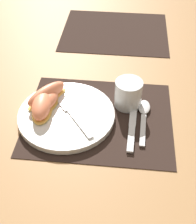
% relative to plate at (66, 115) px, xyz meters
% --- Properties ---
extents(ground_plane, '(3.00, 3.00, 0.00)m').
position_rel_plate_xyz_m(ground_plane, '(0.09, 0.01, -0.01)').
color(ground_plane, '#A37547').
extents(placemat, '(0.40, 0.32, 0.00)m').
position_rel_plate_xyz_m(placemat, '(0.09, 0.01, -0.01)').
color(placemat, black).
rests_on(placemat, ground_plane).
extents(placemat_far, '(0.40, 0.32, 0.00)m').
position_rel_plate_xyz_m(placemat_far, '(0.10, 0.49, -0.01)').
color(placemat_far, black).
rests_on(placemat_far, ground_plane).
extents(plate, '(0.26, 0.26, 0.02)m').
position_rel_plate_xyz_m(plate, '(0.00, 0.00, 0.00)').
color(plate, white).
rests_on(plate, placemat).
extents(juice_glass, '(0.08, 0.08, 0.08)m').
position_rel_plate_xyz_m(juice_glass, '(0.16, 0.07, 0.03)').
color(juice_glass, silver).
rests_on(juice_glass, placemat).
extents(knife, '(0.03, 0.22, 0.01)m').
position_rel_plate_xyz_m(knife, '(0.18, -0.00, -0.01)').
color(knife, silver).
rests_on(knife, placemat).
extents(spoon, '(0.04, 0.17, 0.01)m').
position_rel_plate_xyz_m(spoon, '(0.21, 0.03, -0.00)').
color(spoon, silver).
rests_on(spoon, placemat).
extents(fork, '(0.13, 0.17, 0.00)m').
position_rel_plate_xyz_m(fork, '(0.01, 0.00, 0.01)').
color(fork, silver).
rests_on(fork, plate).
extents(citrus_wedge_0, '(0.11, 0.13, 0.05)m').
position_rel_plate_xyz_m(citrus_wedge_0, '(-0.06, 0.05, 0.03)').
color(citrus_wedge_0, '#F7C656').
rests_on(citrus_wedge_0, plate).
extents(citrus_wedge_1, '(0.09, 0.11, 0.04)m').
position_rel_plate_xyz_m(citrus_wedge_1, '(-0.06, 0.02, 0.02)').
color(citrus_wedge_1, '#F7C656').
rests_on(citrus_wedge_1, plate).
extents(citrus_wedge_2, '(0.06, 0.12, 0.05)m').
position_rel_plate_xyz_m(citrus_wedge_2, '(-0.07, -0.00, 0.03)').
color(citrus_wedge_2, '#F7C656').
rests_on(citrus_wedge_2, plate).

